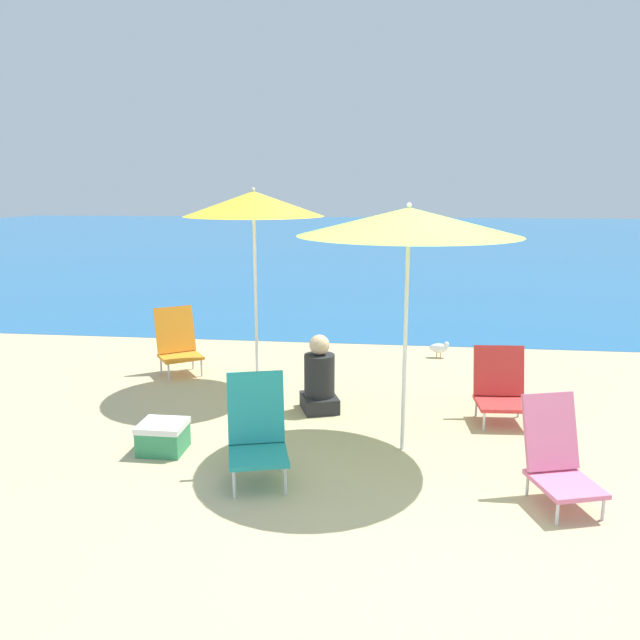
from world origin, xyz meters
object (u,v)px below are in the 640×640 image
at_px(beach_chair_teal, 257,430).
at_px(beach_chair_orange, 177,342).
at_px(beach_chair_pink, 557,456).
at_px(beach_chair_red, 500,387).
at_px(seagull, 439,348).
at_px(beach_umbrella_lime, 409,222).
at_px(beach_umbrella_yellow, 254,204).
at_px(person_seated_near, 319,380).
at_px(cooler_box, 163,437).

bearing_deg(beach_chair_teal, beach_chair_orange, 105.25).
height_order(beach_chair_pink, beach_chair_red, beach_chair_pink).
bearing_deg(beach_chair_pink, seagull, 81.72).
bearing_deg(beach_chair_red, beach_chair_orange, 158.66).
height_order(beach_umbrella_lime, beach_chair_teal, beach_umbrella_lime).
distance_m(beach_umbrella_yellow, beach_umbrella_lime, 2.35).
xyz_separation_m(beach_chair_teal, seagull, (1.71, 3.88, -0.27)).
distance_m(beach_umbrella_lime, person_seated_near, 2.12).
bearing_deg(person_seated_near, beach_chair_teal, -119.93).
bearing_deg(seagull, beach_umbrella_lime, -99.54).
xyz_separation_m(beach_umbrella_lime, cooler_box, (-2.13, -0.31, -1.90)).
distance_m(beach_chair_teal, seagull, 4.25).
bearing_deg(seagull, beach_chair_red, -79.05).
bearing_deg(beach_chair_orange, seagull, -16.82).
bearing_deg(beach_chair_red, beach_umbrella_lime, -142.77).
distance_m(beach_umbrella_yellow, beach_chair_red, 3.31).
bearing_deg(beach_chair_orange, person_seated_near, -65.66).
relative_size(person_seated_near, seagull, 3.05).
bearing_deg(person_seated_near, beach_chair_red, -20.78).
bearing_deg(beach_chair_pink, beach_chair_teal, 160.90).
xyz_separation_m(beach_umbrella_yellow, beach_umbrella_lime, (1.70, -1.62, -0.10)).
bearing_deg(beach_chair_pink, beach_umbrella_yellow, 122.62).
bearing_deg(person_seated_near, beach_umbrella_lime, -65.56).
height_order(beach_umbrella_yellow, beach_umbrella_lime, beach_umbrella_yellow).
bearing_deg(beach_umbrella_lime, person_seated_near, 133.54).
bearing_deg(beach_chair_red, cooler_box, -163.34).
bearing_deg(cooler_box, beach_chair_pink, -8.45).
bearing_deg(seagull, beach_chair_teal, -113.76).
relative_size(beach_chair_orange, beach_chair_pink, 1.06).
bearing_deg(cooler_box, beach_chair_teal, -22.70).
bearing_deg(beach_umbrella_yellow, beach_umbrella_lime, -43.76).
height_order(beach_chair_teal, beach_chair_pink, beach_chair_teal).
relative_size(beach_chair_teal, person_seated_near, 1.04).
height_order(beach_umbrella_lime, beach_chair_red, beach_umbrella_lime).
height_order(beach_chair_teal, seagull, beach_chair_teal).
bearing_deg(beach_umbrella_yellow, person_seated_near, -40.65).
xyz_separation_m(beach_umbrella_yellow, beach_chair_teal, (0.52, -2.33, -1.72)).
xyz_separation_m(beach_umbrella_lime, person_seated_near, (-0.87, 0.91, -1.70)).
relative_size(beach_chair_orange, beach_chair_red, 1.13).
xyz_separation_m(beach_chair_pink, person_seated_near, (-2.00, 1.70, -0.02)).
height_order(beach_chair_orange, beach_chair_pink, beach_chair_orange).
bearing_deg(beach_chair_red, beach_chair_pink, -88.51).
height_order(beach_umbrella_yellow, beach_chair_teal, beach_umbrella_yellow).
distance_m(beach_chair_red, seagull, 2.37).
bearing_deg(beach_chair_orange, beach_umbrella_lime, -71.42).
bearing_deg(beach_chair_red, person_seated_near, 174.44).
relative_size(beach_chair_pink, cooler_box, 1.96).
bearing_deg(seagull, beach_chair_pink, -81.35).
relative_size(beach_chair_orange, seagull, 3.10).
bearing_deg(beach_umbrella_lime, seagull, 80.46).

